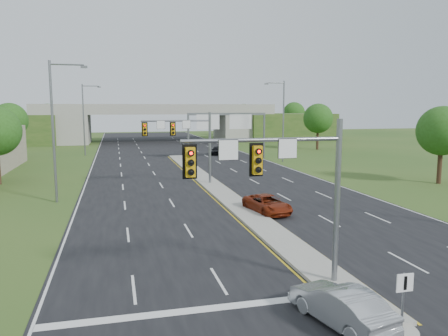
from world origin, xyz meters
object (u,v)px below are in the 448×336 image
at_px(signal_mast_near, 287,177).
at_px(signal_mast_far, 187,136).
at_px(keep_right_sign, 404,294).
at_px(car_far_c, 217,150).
at_px(sign_gantry, 226,123).
at_px(car_far_a, 267,204).
at_px(car_silver, 340,305).
at_px(overpass, 157,125).

distance_m(signal_mast_near, signal_mast_far, 25.00).
relative_size(keep_right_sign, car_far_c, 0.56).
xyz_separation_m(sign_gantry, car_far_a, (-5.18, -32.27, -4.59)).
bearing_deg(car_far_c, keep_right_sign, -78.85).
height_order(car_silver, car_far_c, car_silver).
bearing_deg(car_far_a, signal_mast_near, -116.38).
height_order(keep_right_sign, car_silver, keep_right_sign).
distance_m(signal_mast_far, overpass, 55.13).
bearing_deg(keep_right_sign, sign_gantry, 82.30).
relative_size(keep_right_sign, car_far_a, 0.49).
distance_m(signal_mast_near, overpass, 80.11).
bearing_deg(keep_right_sign, signal_mast_far, 94.39).
xyz_separation_m(signal_mast_near, sign_gantry, (8.95, 44.99, 0.51)).
height_order(overpass, car_silver, overpass).
relative_size(signal_mast_far, car_silver, 1.69).
height_order(signal_mast_near, signal_mast_far, same).
xyz_separation_m(signal_mast_near, car_far_a, (3.76, 12.72, -4.08)).
bearing_deg(car_far_a, keep_right_sign, -104.89).
xyz_separation_m(signal_mast_near, keep_right_sign, (2.26, -4.45, -3.21)).
bearing_deg(car_silver, signal_mast_far, -102.25).
bearing_deg(overpass, car_silver, -91.03).
distance_m(overpass, car_silver, 83.28).
height_order(overpass, car_far_a, overpass).
bearing_deg(signal_mast_near, sign_gantry, 78.75).
relative_size(sign_gantry, overpass, 0.14).
height_order(overpass, car_far_c, overpass).
height_order(sign_gantry, car_silver, sign_gantry).
distance_m(keep_right_sign, overpass, 84.55).
height_order(signal_mast_near, car_far_c, signal_mast_near).
height_order(car_far_a, car_far_c, car_far_c).
bearing_deg(overpass, signal_mast_near, -91.62).
relative_size(keep_right_sign, sign_gantry, 0.19).
xyz_separation_m(sign_gantry, car_silver, (-8.18, -48.14, -4.54)).
relative_size(overpass, car_silver, 19.26).
bearing_deg(car_far_a, sign_gantry, 70.97).
bearing_deg(sign_gantry, signal_mast_far, -114.11).
relative_size(signal_mast_far, overpass, 0.09).
bearing_deg(sign_gantry, car_silver, -99.65).
bearing_deg(signal_mast_near, car_far_a, 73.52).
distance_m(keep_right_sign, car_far_c, 55.96).
bearing_deg(sign_gantry, overpass, 100.79).
bearing_deg(keep_right_sign, car_silver, 138.94).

